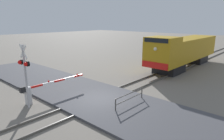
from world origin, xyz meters
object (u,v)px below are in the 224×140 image
Objects in this scene: guard_railing at (130,97)px; crossing_gate at (36,91)px; crossing_signal at (25,69)px; locomotive at (184,50)px.

crossing_gate is at bearing -143.89° from guard_railing.
crossing_signal is 7.26m from guard_railing.
guard_railing is (5.48, 4.00, -0.24)m from crossing_gate.
locomotive is at bearing 98.91° from guard_railing.
guard_railing is (4.89, 4.93, -2.11)m from crossing_signal.
crossing_gate is (-3.26, -18.12, -1.30)m from locomotive.
crossing_signal reaches higher than guard_railing.
crossing_gate is at bearing -100.21° from locomotive.
crossing_signal is (-2.68, -19.06, 0.57)m from locomotive.
crossing_gate is at bearing 122.18° from crossing_signal.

